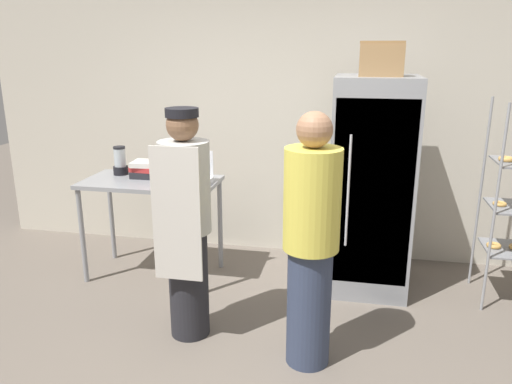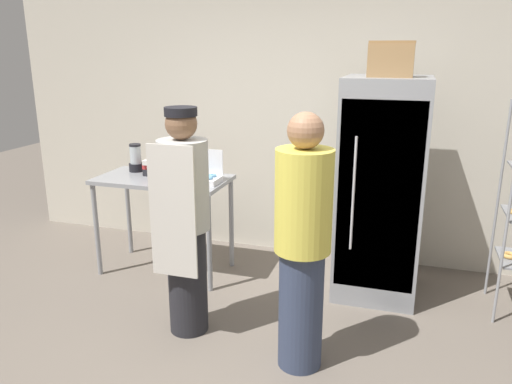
% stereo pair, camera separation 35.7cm
% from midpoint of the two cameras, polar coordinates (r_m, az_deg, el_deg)
% --- Properties ---
extents(ground_plane, '(14.00, 14.00, 0.00)m').
position_cam_midpoint_polar(ground_plane, '(3.38, -3.97, -20.62)').
color(ground_plane, '#6B6056').
extents(back_wall, '(6.40, 0.12, 2.94)m').
position_cam_midpoint_polar(back_wall, '(4.92, 2.63, 9.62)').
color(back_wall, beige).
rests_on(back_wall, ground_plane).
extents(refrigerator, '(0.67, 0.74, 1.81)m').
position_cam_midpoint_polar(refrigerator, '(4.25, 10.71, 0.62)').
color(refrigerator, gray).
rests_on(refrigerator, ground_plane).
extents(prep_counter, '(1.18, 0.62, 0.90)m').
position_cam_midpoint_polar(prep_counter, '(4.56, -14.10, -0.04)').
color(prep_counter, gray).
rests_on(prep_counter, ground_plane).
extents(donut_box, '(0.29, 0.23, 0.27)m').
position_cam_midpoint_polar(donut_box, '(4.31, -9.44, 1.46)').
color(donut_box, white).
rests_on(donut_box, prep_counter).
extents(blender_pitcher, '(0.14, 0.14, 0.26)m').
position_cam_midpoint_polar(blender_pitcher, '(4.79, -17.35, 3.27)').
color(blender_pitcher, black).
rests_on(blender_pitcher, prep_counter).
extents(binder_stack, '(0.33, 0.25, 0.15)m').
position_cam_midpoint_polar(binder_stack, '(4.63, -14.17, 2.52)').
color(binder_stack, '#232328').
rests_on(binder_stack, prep_counter).
extents(cardboard_storage_box, '(0.34, 0.27, 0.26)m').
position_cam_midpoint_polar(cardboard_storage_box, '(4.03, 11.62, 14.63)').
color(cardboard_storage_box, '#937047').
rests_on(cardboard_storage_box, refrigerator).
extents(person_baker, '(0.35, 0.37, 1.65)m').
position_cam_midpoint_polar(person_baker, '(3.51, -10.90, -3.55)').
color(person_baker, '#232328').
rests_on(person_baker, ground_plane).
extents(person_customer, '(0.35, 0.35, 1.67)m').
position_cam_midpoint_polar(person_customer, '(3.14, 3.05, -5.79)').
color(person_customer, '#333D56').
rests_on(person_customer, ground_plane).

